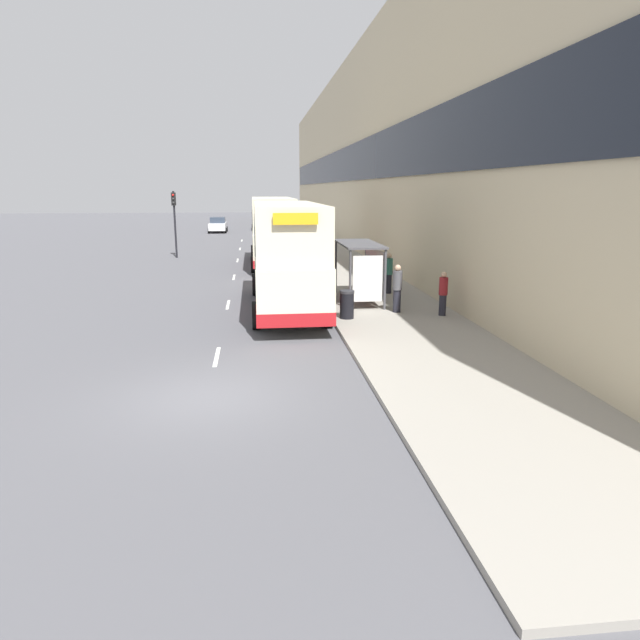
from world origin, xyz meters
name	(u,v)px	position (x,y,z in m)	size (l,w,h in m)	color
ground_plane	(208,398)	(0.00, 0.00, 0.00)	(220.00, 220.00, 0.00)	#515156
pavement	(313,243)	(6.50, 38.50, 0.07)	(5.00, 93.00, 0.14)	gray
terrace_facade	(358,157)	(10.49, 38.50, 7.62)	(3.10, 93.00, 15.24)	#C6B793
lane_mark_0	(217,357)	(0.00, 3.40, 0.01)	(0.12, 2.00, 0.01)	silver
lane_mark_1	(228,305)	(0.00, 11.23, 0.01)	(0.12, 2.00, 0.01)	silver
lane_mark_2	(234,277)	(0.00, 19.05, 0.01)	(0.12, 2.00, 0.01)	silver
lane_mark_3	(238,260)	(0.00, 26.88, 0.01)	(0.12, 2.00, 0.01)	silver
lane_mark_4	(240,249)	(0.00, 34.70, 0.01)	(0.12, 2.00, 0.01)	silver
lane_mark_5	(242,241)	(0.00, 42.53, 0.01)	(0.12, 2.00, 0.01)	silver
bus_shelter	(364,261)	(5.77, 10.51, 1.88)	(1.60, 4.20, 2.48)	#4C4C51
double_decker_bus_near	(287,254)	(2.47, 9.86, 2.28)	(2.85, 10.22, 4.30)	beige
double_decker_bus_ahead	(273,230)	(2.37, 23.91, 2.28)	(2.85, 10.32, 4.30)	beige
car_0	(218,225)	(-2.89, 53.57, 0.85)	(2.06, 4.33, 1.72)	silver
car_1	(260,222)	(1.97, 57.46, 0.88)	(2.07, 4.53, 1.78)	silver
pedestrian_at_shelter	(397,288)	(6.67, 8.32, 1.09)	(0.37, 0.37, 1.86)	#23232D
pedestrian_1	(376,268)	(7.09, 14.26, 1.05)	(0.35, 0.35, 1.78)	#23232D
pedestrian_2	(389,273)	(7.28, 12.40, 1.09)	(0.37, 0.37, 1.85)	#23232D
pedestrian_3	(443,293)	(8.25, 7.54, 1.00)	(0.33, 0.33, 1.67)	#23232D
litter_bin	(347,304)	(4.55, 7.46, 0.67)	(0.55, 0.55, 1.05)	black
traffic_light_far_kerb	(174,213)	(-4.40, 28.97, 3.17)	(0.30, 0.32, 4.70)	black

